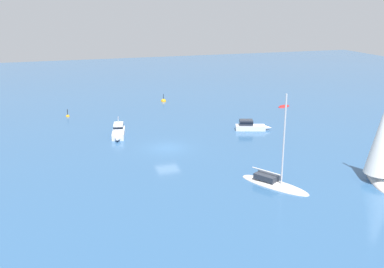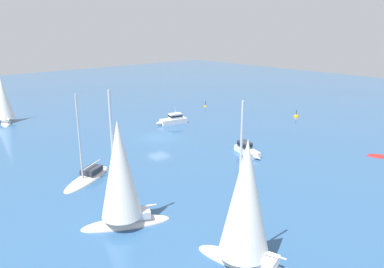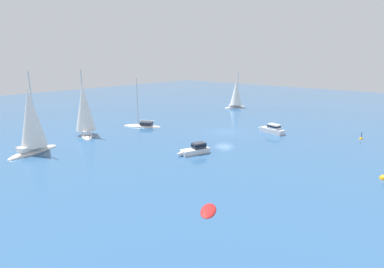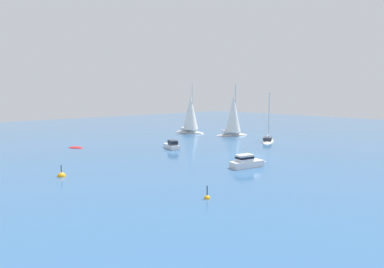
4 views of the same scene
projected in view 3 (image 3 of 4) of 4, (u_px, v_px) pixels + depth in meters
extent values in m
plane|color=#2D5684|center=(225.00, 132.00, 48.57)|extent=(160.00, 160.00, 0.00)
ellipsoid|color=silver|center=(87.00, 135.00, 46.43)|extent=(6.54, 4.35, 0.96)
cube|color=silver|center=(87.00, 132.00, 45.55)|extent=(2.26, 1.91, 0.54)
cylinder|color=silver|center=(83.00, 101.00, 45.72)|extent=(0.17, 0.17, 9.45)
cylinder|color=silver|center=(86.00, 128.00, 45.39)|extent=(2.67, 1.41, 0.14)
cone|color=white|center=(84.00, 107.00, 45.58)|extent=(3.89, 3.89, 7.09)
cube|color=white|center=(272.00, 131.00, 47.78)|extent=(4.17, 2.18, 0.73)
cone|color=white|center=(260.00, 128.00, 49.68)|extent=(1.13, 0.92, 0.73)
cube|color=silver|center=(274.00, 126.00, 47.35)|extent=(2.01, 1.46, 0.76)
cube|color=black|center=(274.00, 126.00, 47.34)|extent=(2.05, 1.50, 0.24)
cylinder|color=silver|center=(274.00, 121.00, 47.15)|extent=(0.08, 0.08, 0.86)
ellipsoid|color=silver|center=(142.00, 126.00, 52.32)|extent=(6.75, 5.00, 0.74)
cube|color=#2D333D|center=(146.00, 123.00, 52.02)|extent=(2.40, 2.15, 0.49)
cylinder|color=silver|center=(137.00, 102.00, 51.37)|extent=(0.15, 0.15, 7.91)
cylinder|color=silver|center=(146.00, 120.00, 51.89)|extent=(2.67, 1.63, 0.12)
ellipsoid|color=silver|center=(235.00, 107.00, 72.09)|extent=(3.17, 6.21, 0.72)
cube|color=silver|center=(233.00, 105.00, 71.59)|extent=(1.50, 2.03, 0.35)
cylinder|color=silver|center=(238.00, 89.00, 71.32)|extent=(0.15, 0.15, 7.99)
cylinder|color=silver|center=(233.00, 104.00, 71.47)|extent=(0.93, 2.64, 0.12)
cone|color=white|center=(236.00, 92.00, 71.29)|extent=(3.42, 3.42, 5.99)
cube|color=white|center=(195.00, 151.00, 37.58)|extent=(2.39, 3.87, 0.62)
cone|color=white|center=(179.00, 154.00, 36.49)|extent=(0.88, 1.06, 0.62)
cube|color=#2D333D|center=(199.00, 145.00, 37.68)|extent=(1.50, 1.88, 0.71)
cube|color=black|center=(199.00, 145.00, 37.67)|extent=(1.56, 1.93, 0.24)
ellipsoid|color=silver|center=(34.00, 153.00, 38.04)|extent=(3.40, 7.02, 1.02)
cube|color=white|center=(27.00, 148.00, 37.13)|extent=(1.67, 2.28, 0.53)
cylinder|color=silver|center=(33.00, 110.00, 37.32)|extent=(0.14, 0.14, 9.56)
cylinder|color=silver|center=(26.00, 144.00, 36.97)|extent=(0.91, 2.99, 0.11)
cone|color=white|center=(31.00, 118.00, 37.19)|extent=(3.77, 3.77, 7.17)
ellipsoid|color=#B21E1E|center=(208.00, 211.00, 23.61)|extent=(2.25, 2.74, 0.41)
sphere|color=orange|center=(384.00, 179.00, 29.83)|extent=(0.83, 0.83, 0.83)
sphere|color=orange|center=(361.00, 139.00, 44.31)|extent=(0.52, 0.52, 0.52)
cylinder|color=black|center=(362.00, 135.00, 44.15)|extent=(0.08, 0.08, 0.78)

